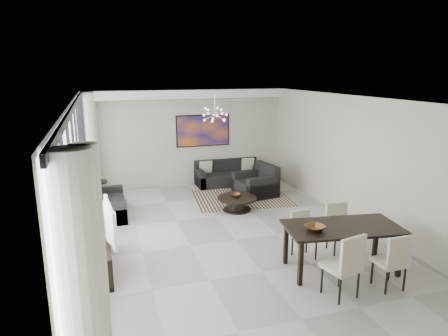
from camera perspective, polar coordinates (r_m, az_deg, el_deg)
name	(u,v)px	position (r m, az deg, el deg)	size (l,w,h in m)	color
room_shell	(257,171)	(8.16, 4.76, -0.43)	(6.00, 9.00, 2.90)	#A8A39B
window_wall	(86,184)	(7.57, -19.17, -2.14)	(0.37, 8.95, 2.90)	silver
soffit	(188,94)	(11.90, -5.23, 10.45)	(5.98, 0.40, 0.26)	white
painting	(203,131)	(12.30, -3.01, 5.35)	(1.68, 0.04, 0.98)	#C15B1A
chandelier	(215,115)	(10.27, -1.33, 7.64)	(0.66, 0.66, 0.71)	silver
rug	(241,198)	(11.10, 2.50, -4.29)	(2.55, 1.96, 0.01)	black
coffee_table	(237,203)	(10.10, 1.85, -4.99)	(0.99, 0.99, 0.35)	black
bowl_coffee	(236,195)	(10.08, 1.74, -3.90)	(0.25, 0.25, 0.08)	brown
sofa_main	(229,176)	(12.40, 0.66, -1.18)	(2.03, 0.83, 0.74)	black
loveseat	(105,206)	(10.09, -16.64, -5.23)	(0.86, 1.53, 0.76)	black
armchair	(257,185)	(11.32, 4.69, -2.43)	(1.13, 1.18, 0.87)	black
side_table	(99,188)	(11.08, -17.38, -2.79)	(0.44, 0.44, 0.60)	black
tv_console	(96,254)	(7.56, -17.78, -11.66)	(0.50, 1.79, 0.56)	black
television	(103,222)	(7.26, -16.85, -7.45)	(1.15, 0.15, 0.66)	gray
dining_table	(342,231)	(7.30, 16.55, -8.56)	(2.11, 1.27, 0.83)	black
dining_chair_sw	(346,262)	(6.48, 17.10, -12.74)	(0.58, 0.58, 1.07)	beige
dining_chair_se	(394,258)	(7.00, 23.12, -11.80)	(0.45, 0.45, 0.96)	beige
dining_chair_nw	(302,231)	(7.75, 11.12, -8.80)	(0.44, 0.44, 0.88)	beige
dining_chair_ne	(338,224)	(8.15, 15.98, -7.66)	(0.48, 0.48, 0.94)	beige
bowl_dining	(315,228)	(6.96, 12.89, -8.32)	(0.33, 0.33, 0.08)	brown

